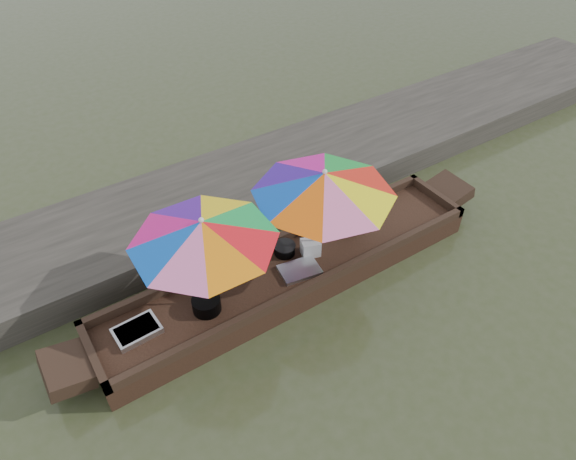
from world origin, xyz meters
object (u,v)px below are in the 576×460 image
boat_hull (292,274)px  umbrella_bow (208,264)px  cooking_pot (206,304)px  supply_bag (310,248)px  umbrella_stern (322,214)px  charcoal_grill (285,249)px  tray_scallop (300,270)px  vendor (349,207)px  tray_crayfish (137,331)px

boat_hull → umbrella_bow: bearing=180.0°
cooking_pot → umbrella_bow: bearing=24.8°
boat_hull → supply_bag: bearing=9.5°
umbrella_stern → charcoal_grill: bearing=147.6°
tray_scallop → supply_bag: supply_bag is taller
supply_bag → vendor: bearing=8.7°
boat_hull → umbrella_bow: umbrella_bow is taller
umbrella_bow → charcoal_grill: bearing=12.0°
charcoal_grill → supply_bag: bearing=-35.6°
cooking_pot → vendor: vendor is taller
charcoal_grill → umbrella_bow: (-1.39, -0.30, 0.70)m
boat_hull → vendor: vendor is taller
tray_crayfish → umbrella_stern: umbrella_stern is taller
tray_scallop → vendor: (1.17, 0.35, 0.46)m
umbrella_bow → supply_bag: bearing=2.2°
tray_crayfish → tray_scallop: size_ratio=1.00×
tray_scallop → umbrella_bow: umbrella_bow is taller
charcoal_grill → supply_bag: (0.32, -0.23, 0.05)m
charcoal_grill → supply_bag: 0.40m
boat_hull → cooking_pot: cooking_pot is taller
supply_bag → umbrella_bow: size_ratio=0.15×
umbrella_stern → boat_hull: bearing=180.0°
boat_hull → tray_crayfish: (-2.40, 0.09, 0.22)m
tray_crayfish → supply_bag: 2.79m
boat_hull → supply_bag: 0.50m
cooking_pot → tray_scallop: 1.48m
tray_crayfish → vendor: 3.63m
cooking_pot → umbrella_stern: (1.97, 0.06, 0.67)m
charcoal_grill → vendor: (1.14, -0.11, 0.42)m
tray_scallop → tray_crayfish: bearing=174.2°
boat_hull → cooking_pot: size_ratio=15.43×
cooking_pot → charcoal_grill: size_ratio=1.23×
umbrella_bow → boat_hull: bearing=0.0°
vendor → tray_crayfish: bearing=-17.1°
boat_hull → charcoal_grill: size_ratio=18.98×
tray_crayfish → umbrella_bow: (1.08, -0.09, 0.73)m
cooking_pot → tray_scallop: size_ratio=0.67×
cooking_pot → vendor: (2.64, 0.25, 0.39)m
cooking_pot → supply_bag: (1.83, 0.12, 0.03)m
tray_crayfish → tray_scallop: bearing=-5.8°
tray_scallop → umbrella_bow: (-1.36, 0.16, 0.74)m
umbrella_stern → tray_crayfish: bearing=178.3°
tray_crayfish → charcoal_grill: size_ratio=1.83×
vendor → umbrella_stern: (-0.67, -0.19, 0.28)m
cooking_pot → charcoal_grill: cooking_pot is taller
boat_hull → tray_crayfish: 2.41m
tray_scallop → cooking_pot: bearing=176.0°
tray_crayfish → umbrella_bow: bearing=-4.7°
boat_hull → vendor: size_ratio=6.21×
supply_bag → umbrella_stern: 0.66m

